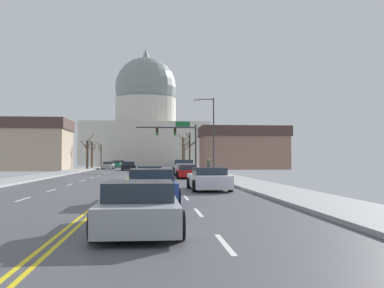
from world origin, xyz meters
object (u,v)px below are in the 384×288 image
object	(u,v)px
pickup_truck_near_01	(184,168)
sedan_near_03	(150,175)
sedan_oncoming_02	(116,164)
street_lamp_right	(211,129)
sedan_near_06	(139,207)
sedan_oncoming_01	(108,166)
sedan_near_02	(187,172)
sedan_near_05	(151,186)
sedan_near_04	(209,179)
sedan_near_00	(182,168)
sedan_oncoming_00	(129,166)
signal_gantry	(179,136)
pedestrian_00	(208,165)
sedan_oncoming_03	(120,164)

from	to	relation	value
pickup_truck_near_01	sedan_near_03	world-z (taller)	pickup_truck_near_01
sedan_oncoming_02	street_lamp_right	bearing A→B (deg)	-72.48
sedan_near_06	sedan_oncoming_01	xyz separation A→B (m)	(-7.12, 62.34, 0.01)
street_lamp_right	sedan_near_03	xyz separation A→B (m)	(-6.11, -12.94, -4.19)
sedan_near_02	sedan_oncoming_01	xyz separation A→B (m)	(-10.46, 34.47, 0.02)
sedan_near_03	sedan_near_05	xyz separation A→B (m)	(0.15, -13.67, 0.06)
sedan_near_02	sedan_oncoming_02	xyz separation A→B (m)	(-10.27, 47.23, 0.06)
sedan_near_04	sedan_near_00	bearing A→B (deg)	89.30
pickup_truck_near_01	sedan_oncoming_00	xyz separation A→B (m)	(-6.86, 18.73, -0.13)
pickup_truck_near_01	sedan_near_02	bearing A→B (deg)	-91.75
sedan_near_02	sedan_near_03	distance (m)	8.07
signal_gantry	sedan_oncoming_02	distance (m)	31.09
signal_gantry	sedan_near_00	size ratio (longest dim) A/B	1.85
pickup_truck_near_01	sedan_near_06	distance (m)	35.33
signal_gantry	sedan_oncoming_01	world-z (taller)	signal_gantry
sedan_near_04	sedan_oncoming_01	distance (m)	50.22
sedan_near_04	pedestrian_00	xyz separation A→B (m)	(3.37, 26.46, 0.42)
sedan_near_06	sedan_oncoming_00	distance (m)	53.98
sedan_near_00	sedan_near_06	world-z (taller)	sedan_near_00
sedan_oncoming_02	sedan_oncoming_03	xyz separation A→B (m)	(0.07, 9.31, 0.01)
signal_gantry	pickup_truck_near_01	bearing A→B (deg)	-90.38
sedan_near_04	sedan_oncoming_03	bearing A→B (deg)	98.20
sedan_near_06	sedan_oncoming_03	size ratio (longest dim) A/B	1.07
sedan_near_04	sedan_near_06	xyz separation A→B (m)	(-3.39, -13.23, -0.03)
sedan_oncoming_00	pedestrian_00	bearing A→B (deg)	-54.69
sedan_oncoming_01	sedan_oncoming_03	distance (m)	22.06
sedan_near_00	sedan_near_06	distance (m)	41.63
sedan_near_00	sedan_near_05	size ratio (longest dim) A/B	0.92
sedan_near_05	sedan_oncoming_02	size ratio (longest dim) A/B	1.05
sedan_oncoming_00	pedestrian_00	world-z (taller)	pedestrian_00
signal_gantry	sedan_near_05	bearing A→B (deg)	-94.90
signal_gantry	sedan_near_06	size ratio (longest dim) A/B	1.73
sedan_near_03	pedestrian_00	world-z (taller)	pedestrian_00
street_lamp_right	pickup_truck_near_01	world-z (taller)	street_lamp_right
street_lamp_right	sedan_near_00	distance (m)	9.41
signal_gantry	sedan_near_03	xyz separation A→B (m)	(-3.52, -25.69, -4.16)
street_lamp_right	sedan_near_04	size ratio (longest dim) A/B	1.66
signal_gantry	sedan_near_00	world-z (taller)	signal_gantry
street_lamp_right	sedan_near_05	bearing A→B (deg)	-102.63
sedan_near_03	sedan_near_06	size ratio (longest dim) A/B	1.04
pickup_truck_near_01	sedan_near_02	size ratio (longest dim) A/B	1.26
pickup_truck_near_01	sedan_oncoming_00	size ratio (longest dim) A/B	1.26
sedan_near_05	sedan_oncoming_03	bearing A→B (deg)	95.24
sedan_near_00	sedan_near_05	bearing A→B (deg)	-95.73
signal_gantry	sedan_near_03	world-z (taller)	signal_gantry
sedan_near_04	sedan_near_06	distance (m)	13.66
sedan_near_03	sedan_oncoming_01	world-z (taller)	sedan_oncoming_01
sedan_near_05	sedan_oncoming_01	bearing A→B (deg)	97.57
sedan_near_03	sedan_oncoming_02	size ratio (longest dim) A/B	1.07
sedan_oncoming_02	sedan_oncoming_01	bearing A→B (deg)	-90.84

